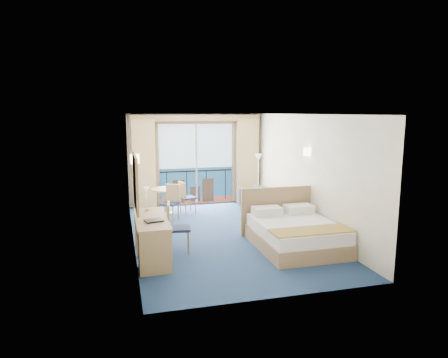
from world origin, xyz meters
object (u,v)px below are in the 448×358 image
(round_table, at_px, (165,195))
(table_chair_a, at_px, (185,195))
(desk, at_px, (154,244))
(table_chair_b, at_px, (171,200))
(armchair, at_px, (255,198))
(bed, at_px, (295,232))
(nightstand, at_px, (291,214))
(floor_lamp, at_px, (258,167))
(desk_chair, at_px, (175,225))

(round_table, bearing_deg, table_chair_a, -8.88)
(desk, xyz_separation_m, table_chair_b, (0.71, 3.15, 0.07))
(armchair, relative_size, table_chair_a, 0.82)
(table_chair_a, bearing_deg, bed, -170.88)
(nightstand, height_order, desk, desk)
(bed, xyz_separation_m, floor_lamp, (0.42, 3.42, 0.89))
(bed, height_order, armchair, bed)
(armchair, xyz_separation_m, table_chair_b, (-2.46, -0.48, 0.18))
(desk, xyz_separation_m, desk_chair, (0.47, 0.70, 0.12))
(nightstand, xyz_separation_m, armchair, (-0.30, 1.77, 0.06))
(table_chair_a, bearing_deg, desk, 144.40)
(desk_chair, bearing_deg, floor_lamp, -34.52)
(round_table, bearing_deg, nightstand, -34.56)
(nightstand, height_order, table_chair_a, table_chair_a)
(armchair, xyz_separation_m, table_chair_a, (-1.99, 0.09, 0.17))
(nightstand, height_order, round_table, round_table)
(desk_chair, bearing_deg, table_chair_a, -5.21)
(bed, height_order, desk, bed)
(armchair, relative_size, floor_lamp, 0.46)
(nightstand, xyz_separation_m, round_table, (-2.83, 1.95, 0.25))
(armchair, bearing_deg, table_chair_a, -33.37)
(desk, distance_m, table_chair_a, 3.91)
(floor_lamp, distance_m, table_chair_b, 2.77)
(desk, bearing_deg, table_chair_b, 77.24)
(bed, distance_m, table_chair_b, 3.52)
(nightstand, xyz_separation_m, desk, (-3.47, -1.86, 0.17))
(table_chair_a, relative_size, table_chair_b, 0.97)
(bed, xyz_separation_m, round_table, (-2.26, 3.42, 0.23))
(floor_lamp, relative_size, table_chair_a, 1.78)
(nightstand, bearing_deg, desk_chair, -158.86)
(bed, distance_m, armchair, 3.25)
(bed, distance_m, table_chair_a, 3.76)
(floor_lamp, bearing_deg, table_chair_b, -165.79)
(floor_lamp, xyz_separation_m, table_chair_b, (-2.60, -0.66, -0.68))
(bed, bearing_deg, table_chair_a, 117.18)
(desk, height_order, table_chair_a, table_chair_a)
(armchair, distance_m, desk_chair, 3.99)
(desk, height_order, round_table, desk)
(bed, relative_size, floor_lamp, 1.30)
(nightstand, distance_m, floor_lamp, 2.16)
(bed, distance_m, round_table, 4.11)
(armchair, distance_m, round_table, 2.55)
(floor_lamp, relative_size, table_chair_b, 1.72)
(desk, bearing_deg, bed, 7.69)
(table_chair_b, bearing_deg, armchair, 44.95)
(bed, relative_size, desk_chair, 2.04)
(armchair, relative_size, round_table, 0.94)
(round_table, xyz_separation_m, table_chair_b, (0.08, -0.66, -0.01))
(desk, bearing_deg, floor_lamp, 48.96)
(bed, distance_m, nightstand, 1.58)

